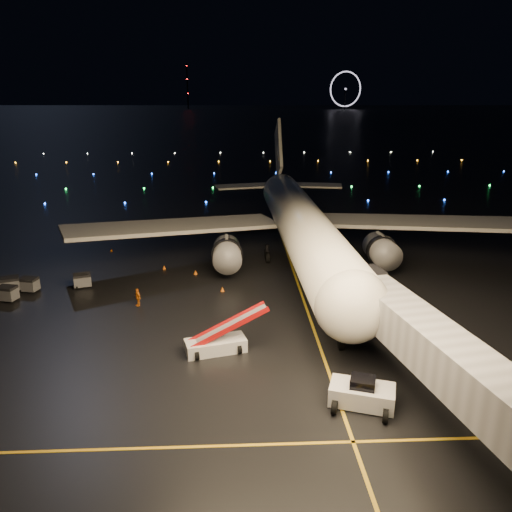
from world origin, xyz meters
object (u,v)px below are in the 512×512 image
object	(u,v)px
belt_loader	(215,332)
crew_c	(138,297)
airliner	(299,194)
pushback_tug	(362,391)
baggage_cart_2	(29,285)
baggage_cart_3	(9,285)
baggage_cart_0	(82,281)
baggage_cart_1	(7,294)

from	to	relation	value
belt_loader	crew_c	size ratio (longest dim) A/B	3.88
airliner	pushback_tug	bearing A→B (deg)	-90.70
baggage_cart_2	baggage_cart_3	bearing A→B (deg)	-161.01
crew_c	baggage_cart_0	size ratio (longest dim) A/B	1.03
pushback_tug	crew_c	distance (m)	25.60
pushback_tug	crew_c	bearing A→B (deg)	154.76
baggage_cart_1	belt_loader	bearing A→B (deg)	-14.18
belt_loader	baggage_cart_1	world-z (taller)	belt_loader
airliner	baggage_cart_1	world-z (taller)	airliner
baggage_cart_2	baggage_cart_1	bearing A→B (deg)	-103.27
baggage_cart_0	baggage_cart_1	distance (m)	7.54
pushback_tug	belt_loader	distance (m)	13.00
belt_loader	baggage_cart_0	size ratio (longest dim) A/B	3.98
belt_loader	crew_c	distance (m)	12.80
crew_c	baggage_cart_3	distance (m)	15.05
airliner	baggage_cart_2	bearing A→B (deg)	-161.47
crew_c	baggage_cart_1	distance (m)	13.84
crew_c	baggage_cart_3	bearing A→B (deg)	-143.50
pushback_tug	baggage_cart_0	distance (m)	34.47
baggage_cart_3	belt_loader	bearing A→B (deg)	-53.63
belt_loader	baggage_cart_0	world-z (taller)	belt_loader
airliner	baggage_cart_3	distance (m)	35.21
baggage_cart_1	baggage_cart_3	distance (m)	2.42
baggage_cart_2	airliner	bearing A→B (deg)	33.10
baggage_cart_0	baggage_cart_2	xyz separation A→B (m)	(-5.41, -1.03, 0.00)
airliner	pushback_tug	distance (m)	33.99
pushback_tug	crew_c	size ratio (longest dim) A/B	2.32
belt_loader	crew_c	world-z (taller)	belt_loader
pushback_tug	baggage_cart_0	world-z (taller)	pushback_tug
baggage_cart_0	pushback_tug	bearing A→B (deg)	-60.38
pushback_tug	belt_loader	xyz separation A→B (m)	(-10.26, 7.95, 0.73)
belt_loader	baggage_cart_2	distance (m)	25.08
crew_c	baggage_cart_3	world-z (taller)	crew_c
crew_c	baggage_cart_1	bearing A→B (deg)	-135.19
baggage_cart_2	belt_loader	bearing A→B (deg)	-21.37
airliner	baggage_cart_1	xyz separation A→B (m)	(-31.81, -13.48, -7.50)
baggage_cart_3	baggage_cart_2	bearing A→B (deg)	-16.06
belt_loader	baggage_cart_2	bearing A→B (deg)	130.58
belt_loader	airliner	bearing A→B (deg)	53.78
pushback_tug	baggage_cart_2	bearing A→B (deg)	163.03
crew_c	baggage_cart_0	world-z (taller)	crew_c
pushback_tug	baggage_cart_3	world-z (taller)	pushback_tug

